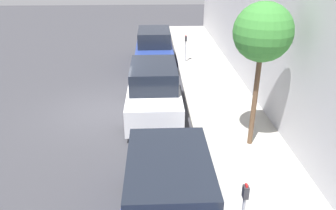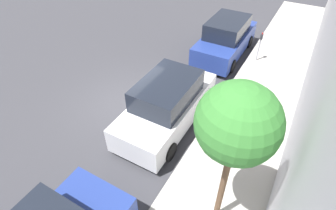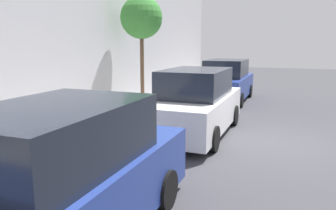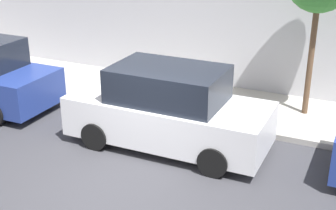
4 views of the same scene
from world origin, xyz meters
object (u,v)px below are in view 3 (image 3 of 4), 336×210
Objects in this scene: parked_suv_second at (195,104)px; parking_meter_near at (198,78)px; street_tree at (141,18)px; parked_suv_nearest at (226,82)px; parked_suv_third at (58,182)px.

parking_meter_near is at bearing -74.59° from parked_suv_second.
parking_meter_near is 0.32× the size of street_tree.
street_tree reaches higher than parked_suv_second.
parked_suv_nearest is 12.38m from parked_suv_third.
parked_suv_nearest is at bearing -87.31° from parked_suv_second.
parking_meter_near is (1.52, -0.38, 0.10)m from parked_suv_nearest.
parked_suv_third is 1.08× the size of street_tree.
parked_suv_second is at bearing 105.41° from parking_meter_near.
parked_suv_third is (-0.24, 12.38, -0.00)m from parked_suv_nearest.
parked_suv_nearest is 5.27m from street_tree.
parked_suv_third is 3.33× the size of parking_meter_near.
parked_suv_third is at bearing 89.50° from parked_suv_second.
street_tree is at bearing 71.85° from parking_meter_near.
street_tree is at bearing -41.37° from parked_suv_second.
street_tree reaches higher than parked_suv_third.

